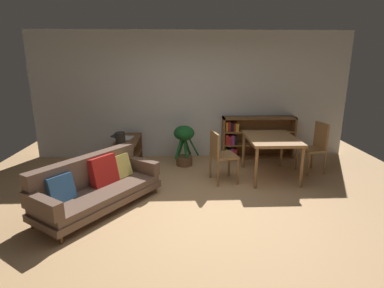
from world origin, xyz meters
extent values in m
plane|color=tan|center=(0.00, 0.00, 0.00)|extent=(8.16, 8.16, 0.00)
cube|color=silver|center=(0.00, 2.70, 1.35)|extent=(6.80, 0.10, 2.70)
cylinder|color=brown|center=(-0.67, 0.66, 0.05)|extent=(0.04, 0.04, 0.11)
cylinder|color=brown|center=(-1.69, -0.73, 0.05)|extent=(0.04, 0.04, 0.11)
cylinder|color=brown|center=(-1.18, 1.03, 0.05)|extent=(0.04, 0.04, 0.11)
cylinder|color=brown|center=(-2.19, -0.36, 0.05)|extent=(0.04, 0.04, 0.11)
cube|color=brown|center=(-1.43, 0.15, 0.16)|extent=(1.71, 1.96, 0.10)
cube|color=brown|center=(-1.43, 0.15, 0.26)|extent=(1.64, 1.88, 0.10)
cube|color=brown|center=(-1.66, 0.32, 0.53)|extent=(1.21, 1.56, 0.44)
cube|color=brown|center=(-0.92, 0.85, 0.42)|extent=(0.66, 0.53, 0.21)
cube|color=brown|center=(-1.95, -0.55, 0.42)|extent=(0.66, 0.53, 0.21)
cube|color=#336093|center=(-1.85, -0.19, 0.47)|extent=(0.37, 0.40, 0.37)
cube|color=red|center=(-1.42, 0.37, 0.51)|extent=(0.44, 0.49, 0.46)
cube|color=tan|center=(-1.23, 0.64, 0.47)|extent=(0.40, 0.43, 0.38)
cube|color=brown|center=(-1.31, 2.52, 0.29)|extent=(0.43, 0.04, 0.58)
cube|color=brown|center=(-1.31, 1.21, 0.29)|extent=(0.43, 0.04, 0.58)
cube|color=brown|center=(-1.31, 1.87, 0.23)|extent=(0.43, 1.31, 0.04)
cube|color=brown|center=(-1.31, 1.87, 0.56)|extent=(0.43, 1.35, 0.04)
cube|color=brown|center=(-1.31, 1.87, 0.02)|extent=(0.43, 1.31, 0.04)
cube|color=silver|center=(-1.33, 2.04, 0.59)|extent=(0.25, 0.36, 0.02)
cube|color=black|center=(-1.52, 2.07, 0.62)|extent=(0.24, 0.35, 0.06)
cylinder|color=#2D2823|center=(-1.37, 1.59, 0.69)|extent=(0.18, 0.18, 0.23)
cylinder|color=slate|center=(-1.37, 1.59, 0.74)|extent=(0.10, 0.10, 0.01)
cylinder|color=brown|center=(-0.18, 2.03, 0.09)|extent=(0.34, 0.34, 0.19)
cylinder|color=#195623|center=(-0.03, 2.06, 0.47)|extent=(0.33, 0.09, 0.59)
cylinder|color=#195623|center=(-0.12, 2.11, 0.38)|extent=(0.18, 0.21, 0.43)
cylinder|color=#195623|center=(-0.24, 2.13, 0.38)|extent=(0.15, 0.23, 0.43)
cylinder|color=#195623|center=(-0.24, 2.04, 0.37)|extent=(0.15, 0.04, 0.38)
cylinder|color=#195623|center=(-0.27, 1.94, 0.48)|extent=(0.22, 0.23, 0.61)
cylinder|color=#195623|center=(-0.16, 1.97, 0.40)|extent=(0.10, 0.18, 0.45)
ellipsoid|color=#195623|center=(-0.18, 2.03, 0.68)|extent=(0.42, 0.42, 0.29)
cylinder|color=olive|center=(1.01, 1.85, 0.35)|extent=(0.06, 0.06, 0.71)
cylinder|color=olive|center=(1.01, 0.79, 0.35)|extent=(0.06, 0.06, 0.71)
cylinder|color=olive|center=(1.78, 1.85, 0.35)|extent=(0.06, 0.06, 0.71)
cylinder|color=olive|center=(1.78, 0.79, 0.35)|extent=(0.06, 0.06, 0.71)
cube|color=olive|center=(1.39, 1.32, 0.73)|extent=(0.87, 1.15, 0.05)
cylinder|color=olive|center=(2.11, 1.30, 0.22)|extent=(0.04, 0.04, 0.44)
cylinder|color=olive|center=(2.02, 1.66, 0.22)|extent=(0.04, 0.04, 0.44)
cylinder|color=olive|center=(2.46, 1.38, 0.22)|extent=(0.04, 0.04, 0.44)
cylinder|color=olive|center=(2.38, 1.74, 0.22)|extent=(0.04, 0.04, 0.44)
cube|color=olive|center=(2.24, 1.52, 0.46)|extent=(0.48, 0.49, 0.04)
cube|color=olive|center=(2.42, 1.56, 0.72)|extent=(0.12, 0.36, 0.49)
cylinder|color=olive|center=(0.64, 1.37, 0.23)|extent=(0.04, 0.04, 0.46)
cylinder|color=olive|center=(0.73, 0.96, 0.23)|extent=(0.04, 0.04, 0.46)
cylinder|color=olive|center=(0.29, 1.30, 0.23)|extent=(0.04, 0.04, 0.46)
cylinder|color=olive|center=(0.38, 0.89, 0.23)|extent=(0.04, 0.04, 0.46)
cube|color=olive|center=(0.51, 1.13, 0.48)|extent=(0.49, 0.53, 0.04)
cube|color=olive|center=(0.33, 1.09, 0.71)|extent=(0.12, 0.41, 0.41)
cube|color=brown|center=(0.68, 2.48, 0.46)|extent=(0.04, 0.33, 0.91)
cube|color=brown|center=(2.22, 2.48, 0.46)|extent=(0.04, 0.33, 0.91)
cube|color=brown|center=(1.45, 2.48, 0.90)|extent=(1.57, 0.33, 0.04)
cube|color=brown|center=(1.45, 2.48, 0.02)|extent=(1.57, 0.33, 0.04)
cube|color=brown|center=(1.45, 2.62, 0.46)|extent=(1.54, 0.04, 0.91)
cube|color=brown|center=(1.45, 2.48, 0.31)|extent=(1.54, 0.32, 0.04)
cube|color=brown|center=(1.45, 2.48, 0.60)|extent=(1.54, 0.32, 0.04)
cube|color=gold|center=(0.74, 2.46, 0.13)|extent=(0.04, 0.27, 0.20)
cube|color=#2D5199|center=(0.80, 2.46, 0.13)|extent=(0.07, 0.26, 0.18)
cube|color=#993884|center=(0.88, 2.46, 0.13)|extent=(0.06, 0.27, 0.20)
cube|color=red|center=(0.94, 2.46, 0.13)|extent=(0.05, 0.25, 0.19)
cube|color=red|center=(0.75, 2.45, 0.44)|extent=(0.06, 0.23, 0.22)
cube|color=red|center=(0.81, 2.45, 0.42)|extent=(0.05, 0.22, 0.18)
cube|color=#993884|center=(0.87, 2.46, 0.43)|extent=(0.07, 0.27, 0.20)
cube|color=black|center=(0.94, 2.46, 0.42)|extent=(0.04, 0.25, 0.19)
cube|color=orange|center=(0.74, 2.45, 0.72)|extent=(0.04, 0.24, 0.20)
cube|color=red|center=(0.79, 2.46, 0.73)|extent=(0.04, 0.28, 0.22)
cube|color=black|center=(0.85, 2.44, 0.71)|extent=(0.07, 0.20, 0.18)
cube|color=red|center=(0.91, 2.46, 0.71)|extent=(0.03, 0.28, 0.17)
cube|color=gold|center=(0.96, 2.45, 0.71)|extent=(0.06, 0.24, 0.17)
camera|label=1|loc=(-0.26, -4.02, 2.13)|focal=28.88mm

